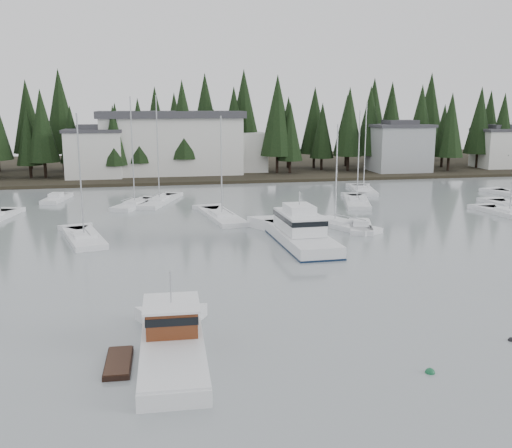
% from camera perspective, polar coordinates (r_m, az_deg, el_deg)
% --- Properties ---
extents(ground, '(260.00, 260.00, 0.00)m').
position_cam_1_polar(ground, '(25.32, 13.60, -17.87)').
color(ground, gray).
rests_on(ground, ground).
extents(far_shore_land, '(240.00, 54.00, 1.00)m').
position_cam_1_polar(far_shore_land, '(117.92, -6.27, 5.70)').
color(far_shore_land, black).
rests_on(far_shore_land, ground).
extents(conifer_treeline, '(200.00, 22.00, 20.00)m').
position_cam_1_polar(conifer_treeline, '(107.03, -5.77, 5.09)').
color(conifer_treeline, black).
rests_on(conifer_treeline, ground).
extents(house_west, '(9.54, 7.42, 8.75)m').
position_cam_1_polar(house_west, '(99.53, -15.89, 6.90)').
color(house_west, silver).
rests_on(house_west, ground).
extents(house_east_a, '(10.60, 8.48, 9.25)m').
position_cam_1_polar(house_east_a, '(108.25, 14.10, 7.48)').
color(house_east_a, '#999EA0').
rests_on(house_east_a, ground).
extents(house_east_b, '(9.54, 7.42, 8.25)m').
position_cam_1_polar(house_east_b, '(120.88, 23.26, 7.07)').
color(house_east_b, silver).
rests_on(house_east_b, ground).
extents(harbor_inn, '(29.50, 11.50, 10.90)m').
position_cam_1_polar(harbor_inn, '(102.64, -7.30, 8.01)').
color(harbor_inn, silver).
rests_on(harbor_inn, ground).
extents(lobster_boat_brown, '(5.04, 9.53, 4.66)m').
position_cam_1_polar(lobster_boat_brown, '(29.40, -8.54, -12.14)').
color(lobster_boat_brown, silver).
rests_on(lobster_boat_brown, ground).
extents(cabin_cruiser_center, '(4.27, 12.73, 5.42)m').
position_cam_1_polar(cabin_cruiser_center, '(52.14, 4.45, -1.07)').
color(cabin_cruiser_center, silver).
rests_on(cabin_cruiser_center, ground).
extents(sailboat_1, '(3.71, 8.44, 11.22)m').
position_cam_1_polar(sailboat_1, '(71.58, 23.99, 0.85)').
color(sailboat_1, silver).
rests_on(sailboat_1, ground).
extents(sailboat_2, '(5.65, 10.49, 12.34)m').
position_cam_1_polar(sailboat_2, '(74.27, 10.05, 2.06)').
color(sailboat_2, silver).
rests_on(sailboat_2, ground).
extents(sailboat_3, '(4.41, 11.18, 11.83)m').
position_cam_1_polar(sailboat_3, '(63.66, -3.41, 0.60)').
color(sailboat_3, silver).
rests_on(sailboat_3, ground).
extents(sailboat_4, '(5.01, 9.55, 12.26)m').
position_cam_1_polar(sailboat_4, '(55.65, -16.79, -1.51)').
color(sailboat_4, silver).
rests_on(sailboat_4, ground).
extents(sailboat_6, '(7.09, 10.81, 11.06)m').
position_cam_1_polar(sailboat_6, '(60.30, 7.90, -0.12)').
color(sailboat_6, silver).
rests_on(sailboat_6, ground).
extents(sailboat_7, '(5.87, 10.64, 14.17)m').
position_cam_1_polar(sailboat_7, '(74.66, -9.62, 2.14)').
color(sailboat_7, silver).
rests_on(sailboat_7, ground).
extents(sailboat_11, '(4.82, 9.44, 13.31)m').
position_cam_1_polar(sailboat_11, '(84.44, 10.69, 3.20)').
color(sailboat_11, silver).
rests_on(sailboat_11, ground).
extents(sailboat_13, '(5.99, 8.85, 14.00)m').
position_cam_1_polar(sailboat_13, '(72.81, -12.03, 1.81)').
color(sailboat_13, silver).
rests_on(sailboat_13, ground).
extents(runabout_1, '(4.01, 6.44, 1.42)m').
position_cam_1_polar(runabout_1, '(58.85, 10.40, -0.42)').
color(runabout_1, silver).
rests_on(runabout_1, ground).
extents(runabout_3, '(3.36, 6.85, 1.42)m').
position_cam_1_polar(runabout_3, '(79.92, -19.33, 2.31)').
color(runabout_3, silver).
rests_on(runabout_3, ground).
extents(mooring_buoy_green, '(0.47, 0.47, 0.47)m').
position_cam_1_polar(mooring_buoy_green, '(29.01, 17.00, -14.04)').
color(mooring_buoy_green, '#145933').
rests_on(mooring_buoy_green, ground).
extents(mooring_buoy_dark, '(0.37, 0.37, 0.37)m').
position_cam_1_polar(mooring_buoy_dark, '(34.11, 24.17, -10.60)').
color(mooring_buoy_dark, black).
rests_on(mooring_buoy_dark, ground).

